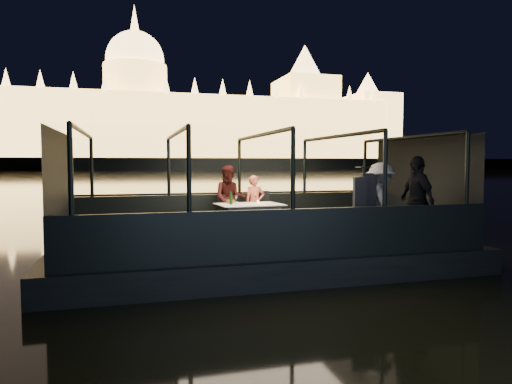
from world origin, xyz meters
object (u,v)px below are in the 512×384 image
object	(u,v)px
chair_port_right	(263,213)
passenger_stripe	(380,205)
chair_port_left	(227,214)
wine_bottle	(231,198)
dining_table_central	(249,220)
coat_stand	(363,204)
person_woman_coral	(255,201)
person_man_maroon	(230,201)
passenger_dark	(416,204)

from	to	relation	value
chair_port_right	passenger_stripe	bearing A→B (deg)	-63.11
chair_port_left	wine_bottle	xyz separation A→B (m)	(-0.08, -0.84, 0.47)
dining_table_central	coat_stand	xyz separation A→B (m)	(1.78, -2.01, 0.51)
coat_stand	person_woman_coral	xyz separation A→B (m)	(-1.40, 2.92, -0.15)
coat_stand	person_man_maroon	distance (m)	3.64
dining_table_central	person_woman_coral	size ratio (longest dim) A/B	1.04
person_man_maroon	passenger_stripe	world-z (taller)	passenger_stripe
chair_port_right	wine_bottle	size ratio (longest dim) A/B	3.22
passenger_dark	person_man_maroon	bearing A→B (deg)	-128.09
chair_port_left	coat_stand	xyz separation A→B (m)	(2.14, -2.84, 0.45)
chair_port_left	passenger_stripe	bearing A→B (deg)	-60.85
dining_table_central	passenger_dark	size ratio (longest dim) A/B	0.78
dining_table_central	passenger_stripe	distance (m)	2.95
person_woman_coral	passenger_stripe	distance (m)	3.33
dining_table_central	person_man_maroon	xyz separation A→B (m)	(-0.24, 1.00, 0.36)
chair_port_right	person_woman_coral	world-z (taller)	person_woman_coral
passenger_dark	passenger_stripe	bearing A→B (deg)	-87.48
passenger_dark	wine_bottle	world-z (taller)	passenger_dark
person_woman_coral	chair_port_right	bearing A→B (deg)	-26.48
chair_port_left	chair_port_right	bearing A→B (deg)	-15.23
chair_port_left	dining_table_central	bearing A→B (deg)	-82.26
chair_port_left	wine_bottle	distance (m)	0.96
chair_port_right	person_man_maroon	distance (m)	0.88
dining_table_central	chair_port_right	size ratio (longest dim) A/B	1.47
person_man_maroon	wine_bottle	xyz separation A→B (m)	(-0.19, -1.02, 0.17)
passenger_dark	wine_bottle	size ratio (longest dim) A/B	6.07
coat_stand	passenger_stripe	bearing A→B (deg)	20.24
person_man_maroon	dining_table_central	bearing A→B (deg)	-63.63
chair_port_left	coat_stand	distance (m)	3.58
coat_stand	passenger_dark	bearing A→B (deg)	7.96
coat_stand	chair_port_left	bearing A→B (deg)	126.99
person_man_maroon	passenger_dark	bearing A→B (deg)	-27.34
passenger_stripe	passenger_dark	xyz separation A→B (m)	(0.85, 0.01, 0.00)
chair_port_left	chair_port_right	xyz separation A→B (m)	(0.91, 0.00, 0.00)
passenger_stripe	chair_port_left	bearing A→B (deg)	52.20
chair_port_left	person_man_maroon	bearing A→B (deg)	43.32
dining_table_central	chair_port_left	xyz separation A→B (m)	(-0.35, 0.82, 0.06)
person_man_maroon	passenger_dark	xyz separation A→B (m)	(3.36, -2.83, 0.10)
person_woman_coral	chair_port_left	bearing A→B (deg)	-175.94
dining_table_central	person_man_maroon	size ratio (longest dim) A/B	0.88
dining_table_central	passenger_dark	bearing A→B (deg)	-30.31
passenger_stripe	wine_bottle	world-z (taller)	passenger_stripe
passenger_stripe	wine_bottle	size ratio (longest dim) A/B	5.61
coat_stand	person_woman_coral	distance (m)	3.24
person_woman_coral	wine_bottle	bearing A→B (deg)	-133.82
dining_table_central	coat_stand	distance (m)	2.74
dining_table_central	passenger_stripe	xyz separation A→B (m)	(2.27, -1.83, 0.47)
dining_table_central	passenger_stripe	bearing A→B (deg)	-38.95
wine_bottle	person_man_maroon	bearing A→B (deg)	79.49
passenger_dark	chair_port_left	bearing A→B (deg)	-125.36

